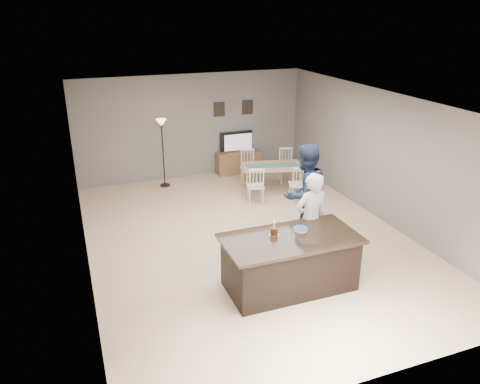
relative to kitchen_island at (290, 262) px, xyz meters
name	(u,v)px	position (x,y,z in m)	size (l,w,h in m)	color
floor	(248,239)	(0.00, 1.80, -0.45)	(8.00, 8.00, 0.00)	tan
room_shell	(249,157)	(0.00, 1.80, 1.22)	(8.00, 8.00, 8.00)	slate
kitchen_island	(290,262)	(0.00, 0.00, 0.00)	(2.15, 1.10, 0.90)	black
tv_console	(238,162)	(1.20, 5.57, -0.15)	(1.20, 0.40, 0.60)	brown
television	(237,142)	(1.20, 5.64, 0.41)	(0.91, 0.12, 0.53)	black
tv_screen_glow	(238,142)	(1.20, 5.56, 0.42)	(0.78, 0.78, 0.00)	#DF5D18
picture_frames	(234,108)	(1.15, 5.78, 1.30)	(1.10, 0.02, 0.38)	black
doorway	(92,268)	(-2.99, -0.50, 0.80)	(0.00, 2.10, 2.65)	black
woman	(311,220)	(0.65, 0.55, 0.40)	(0.62, 0.41, 1.70)	silver
man	(304,194)	(0.95, 1.35, 0.52)	(0.95, 0.74, 1.95)	#1C243D
birthday_cake	(274,231)	(-0.21, 0.17, 0.50)	(0.16, 0.16, 0.25)	gold
plate_stack	(300,229)	(0.25, 0.17, 0.46)	(0.24, 0.24, 0.04)	white
dining_table	(272,170)	(1.48, 3.95, 0.11)	(1.73, 1.91, 0.88)	tan
floor_lamp	(162,135)	(-0.90, 5.29, 0.88)	(0.26, 0.26, 1.72)	black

